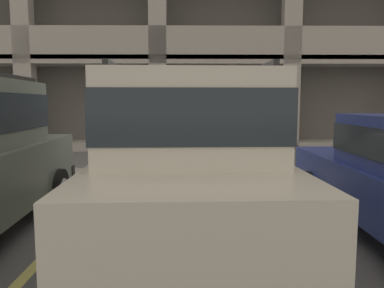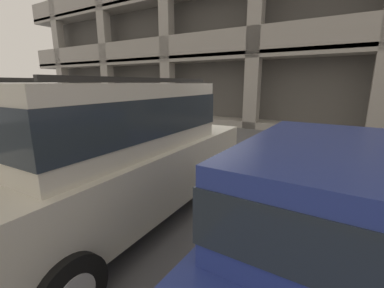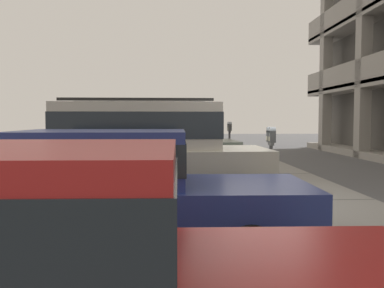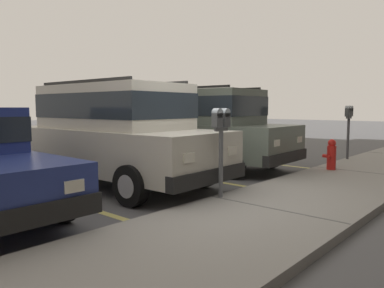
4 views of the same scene
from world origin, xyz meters
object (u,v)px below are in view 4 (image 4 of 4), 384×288
(parking_meter_far, at_px, (349,119))
(silver_suv, at_px, (115,130))
(parking_meter_near, at_px, (221,131))
(fire_hydrant, at_px, (331,155))
(red_sedan, at_px, (202,125))

(parking_meter_far, bearing_deg, silver_suv, -22.02)
(silver_suv, bearing_deg, parking_meter_far, 156.07)
(silver_suv, relative_size, parking_meter_far, 3.29)
(silver_suv, height_order, parking_meter_near, silver_suv)
(parking_meter_far, height_order, fire_hydrant, parking_meter_far)
(parking_meter_far, relative_size, fire_hydrant, 2.10)
(silver_suv, bearing_deg, red_sedan, -178.74)
(parking_meter_far, bearing_deg, parking_meter_near, 0.46)
(silver_suv, xyz_separation_m, parking_meter_near, (-0.17, 2.49, 0.08))
(parking_meter_far, bearing_deg, red_sedan, -39.40)
(red_sedan, bearing_deg, silver_suv, 0.83)
(red_sedan, xyz_separation_m, fire_hydrant, (-1.09, 2.94, -0.62))
(silver_suv, height_order, red_sedan, same)
(red_sedan, distance_m, parking_meter_near, 3.78)
(red_sedan, relative_size, parking_meter_near, 3.45)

